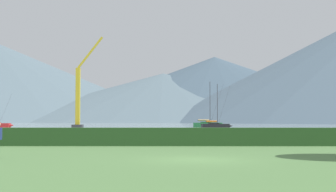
# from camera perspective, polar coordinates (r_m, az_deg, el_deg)

# --- Properties ---
(ground_plane) EXTENTS (1000.00, 1000.00, 0.00)m
(ground_plane) POSITION_cam_1_polar(r_m,az_deg,el_deg) (20.42, 3.65, -7.86)
(ground_plane) COLOR #517A42
(harbor_water) EXTENTS (320.00, 246.00, 0.00)m
(harbor_water) POSITION_cam_1_polar(r_m,az_deg,el_deg) (157.32, 0.77, -3.58)
(harbor_water) COLOR #8C9EA3
(harbor_water) RESTS_ON ground_plane
(hedge_line) EXTENTS (80.00, 1.20, 1.21)m
(hedge_line) POSITION_cam_1_polar(r_m,az_deg,el_deg) (31.35, 2.48, -5.03)
(hedge_line) COLOR #284C23
(hedge_line) RESTS_ON ground_plane
(sailboat_slip_4) EXTENTS (7.83, 2.76, 10.65)m
(sailboat_slip_4) POSITION_cam_1_polar(r_m,az_deg,el_deg) (108.22, 4.97, -3.51)
(sailboat_slip_4) COLOR #236B38
(sailboat_slip_4) RESTS_ON harbor_water
(sailboat_slip_8) EXTENTS (6.66, 2.61, 9.18)m
(sailboat_slip_8) POSITION_cam_1_polar(r_m,az_deg,el_deg) (96.36, 5.90, -3.64)
(sailboat_slip_8) COLOR black
(sailboat_slip_8) RESTS_ON harbor_water
(dock_crane) EXTENTS (5.83, 2.00, 18.05)m
(dock_crane) POSITION_cam_1_polar(r_m,az_deg,el_deg) (91.63, -10.94, -0.60)
(dock_crane) COLOR #333338
(dock_crane) RESTS_ON ground_plane
(distant_hill_west_ridge) EXTENTS (301.67, 301.67, 57.51)m
(distant_hill_west_ridge) POSITION_cam_1_polar(r_m,az_deg,el_deg) (410.75, 5.77, 0.85)
(distant_hill_west_ridge) COLOR #425666
(distant_hill_west_ridge) RESTS_ON ground_plane
(distant_hill_east_ridge) EXTENTS (278.19, 278.19, 39.92)m
(distant_hill_east_ridge) POSITION_cam_1_polar(r_m,az_deg,el_deg) (379.78, -0.58, -0.19)
(distant_hill_east_ridge) COLOR slate
(distant_hill_east_ridge) RESTS_ON ground_plane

